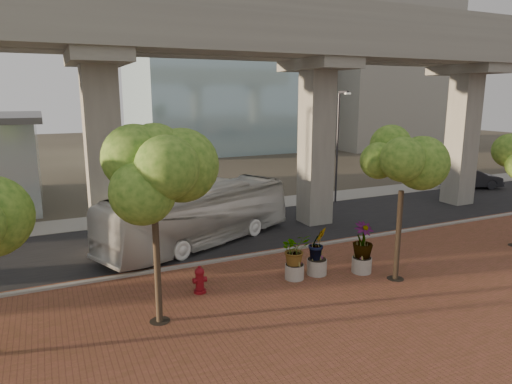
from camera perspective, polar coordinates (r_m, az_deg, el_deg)
name	(u,v)px	position (r m, az deg, el deg)	size (l,w,h in m)	color
ground	(236,245)	(23.78, -2.54, -6.67)	(160.00, 160.00, 0.00)	#383328
brick_plaza	(321,309)	(17.19, 8.07, -14.29)	(70.00, 13.00, 0.06)	brown
asphalt_road	(222,234)	(25.54, -4.27, -5.31)	(90.00, 8.00, 0.04)	black
curb_strip	(252,256)	(22.02, -0.52, -7.99)	(70.00, 0.25, 0.16)	gray
far_sidewalk	(192,212)	(30.55, -7.95, -2.47)	(90.00, 3.00, 0.06)	gray
transit_viaduct	(220,101)	(24.39, -4.54, 11.21)	(72.00, 5.60, 12.40)	gray
midrise_block	(376,65)	(73.60, 14.79, 15.06)	(18.00, 16.00, 24.00)	gray
transit_bus	(199,216)	(23.59, -7.11, -3.00)	(2.59, 11.05, 3.08)	silver
parked_car	(470,179)	(41.74, 25.16, 1.52)	(1.74, 5.03, 1.66)	black
fire_hydrant	(200,280)	(18.17, -7.05, -10.85)	(0.54, 0.49, 1.09)	maroon
planter_front	(295,252)	(19.15, 4.88, -7.44)	(1.79, 1.79, 1.96)	gray
planter_right	(363,242)	(20.23, 13.20, -6.16)	(2.09, 2.09, 2.23)	#A9A398
planter_left	(317,246)	(19.70, 7.68, -6.69)	(1.91, 1.91, 2.10)	#9B948C
street_tree_near_west	(153,180)	(14.91, -12.74, 1.49)	(3.83, 3.83, 6.68)	#3F3224
street_tree_near_east	(403,166)	(19.10, 17.90, 3.11)	(3.51, 3.51, 6.41)	#3F3224
streetlamp_east	(338,139)	(32.57, 10.26, 6.49)	(0.39, 1.14, 7.85)	#302F34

